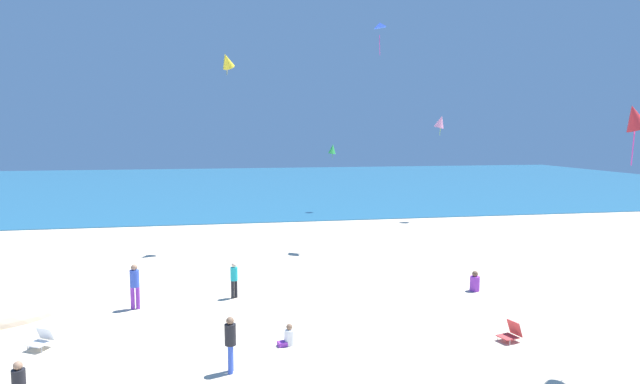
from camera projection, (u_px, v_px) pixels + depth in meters
ground_plane at (302, 293)px, 21.68m from camera, size 120.00×120.00×0.00m
ocean_water at (244, 184)px, 67.78m from camera, size 120.00×60.00×0.05m
beach_chair_far_left at (511, 333)px, 16.64m from camera, size 0.73×0.64×0.62m
beach_chair_far_right at (41, 339)px, 16.07m from camera, size 0.78×0.81×0.59m
person_1 at (135, 283)px, 19.61m from camera, size 0.34×0.34×1.64m
person_3 at (230, 340)px, 14.40m from camera, size 0.34×0.34×1.52m
person_4 at (475, 283)px, 21.97m from camera, size 0.60×0.73×0.82m
person_6 at (288, 337)px, 16.32m from camera, size 0.56×0.38×0.65m
person_7 at (234, 278)px, 20.93m from camera, size 0.38×0.38×1.39m
kite_blue at (380, 25)px, 29.93m from camera, size 0.82×0.94×1.78m
kite_yellow at (227, 61)px, 29.15m from camera, size 1.04×1.15×1.26m
kite_pink at (440, 122)px, 39.30m from camera, size 1.14×1.06×1.47m
kite_green at (332, 149)px, 43.62m from camera, size 0.91×0.88×1.11m
kite_red at (635, 118)px, 14.53m from camera, size 0.86×0.75×1.68m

